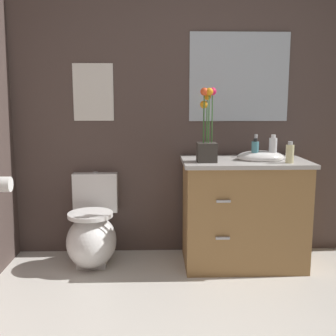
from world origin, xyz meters
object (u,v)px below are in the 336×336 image
at_px(toilet_paper_roll, 3,184).
at_px(vanity_cabinet, 243,211).
at_px(soap_bottle, 255,151).
at_px(toilet, 92,234).
at_px(wall_mirror, 239,77).
at_px(flower_vase, 207,138).
at_px(lotion_bottle, 273,149).
at_px(hand_wash_bottle, 290,153).
at_px(wall_poster, 93,92).

bearing_deg(toilet_paper_roll, vanity_cabinet, 5.53).
distance_m(vanity_cabinet, soap_bottle, 0.48).
bearing_deg(toilet, soap_bottle, -3.17).
height_order(wall_mirror, toilet_paper_roll, wall_mirror).
height_order(flower_vase, lotion_bottle, flower_vase).
height_order(toilet, lotion_bottle, lotion_bottle).
height_order(vanity_cabinet, wall_mirror, wall_mirror).
distance_m(toilet, vanity_cabinet, 1.18).
xyz_separation_m(toilet, toilet_paper_roll, (-0.59, -0.20, 0.44)).
bearing_deg(lotion_bottle, vanity_cabinet, 171.91).
distance_m(vanity_cabinet, hand_wash_bottle, 0.57).
relative_size(toilet, wall_mirror, 0.86).
height_order(soap_bottle, hand_wash_bottle, soap_bottle).
bearing_deg(toilet_paper_roll, wall_poster, 38.34).
bearing_deg(lotion_bottle, wall_mirror, 122.21).
bearing_deg(toilet, lotion_bottle, -2.29).
relative_size(toilet, flower_vase, 1.29).
distance_m(flower_vase, lotion_bottle, 0.51).
bearing_deg(hand_wash_bottle, soap_bottle, 151.67).
height_order(toilet, wall_poster, wall_poster).
distance_m(vanity_cabinet, toilet_paper_roll, 1.78).
height_order(soap_bottle, lotion_bottle, lotion_bottle).
xyz_separation_m(flower_vase, toilet_paper_roll, (-1.45, -0.08, -0.32)).
bearing_deg(flower_vase, toilet, 172.31).
height_order(wall_poster, toilet_paper_roll, wall_poster).
xyz_separation_m(soap_bottle, wall_poster, (-1.23, 0.34, 0.43)).
bearing_deg(toilet, hand_wash_bottle, -7.36).
bearing_deg(hand_wash_bottle, toilet, 172.64).
relative_size(soap_bottle, hand_wash_bottle, 1.08).
xyz_separation_m(hand_wash_bottle, wall_poster, (-1.46, 0.46, 0.44)).
height_order(flower_vase, wall_poster, wall_poster).
distance_m(soap_bottle, lotion_bottle, 0.14).
bearing_deg(wall_mirror, wall_poster, 180.00).
relative_size(vanity_cabinet, wall_mirror, 1.25).
relative_size(vanity_cabinet, lotion_bottle, 5.21).
bearing_deg(wall_poster, hand_wash_bottle, -17.38).
distance_m(flower_vase, soap_bottle, 0.38).
height_order(soap_bottle, toilet_paper_roll, soap_bottle).
xyz_separation_m(hand_wash_bottle, toilet_paper_roll, (-2.04, -0.01, -0.21)).
xyz_separation_m(vanity_cabinet, soap_bottle, (0.06, -0.04, 0.47)).
bearing_deg(flower_vase, wall_poster, 156.07).
xyz_separation_m(soap_bottle, lotion_bottle, (0.14, 0.01, 0.01)).
height_order(vanity_cabinet, soap_bottle, vanity_cabinet).
height_order(lotion_bottle, hand_wash_bottle, lotion_bottle).
bearing_deg(flower_vase, toilet_paper_roll, -176.88).
xyz_separation_m(vanity_cabinet, flower_vase, (-0.30, -0.09, 0.57)).
distance_m(flower_vase, hand_wash_bottle, 0.60).
relative_size(toilet, soap_bottle, 4.13).
height_order(toilet, toilet_paper_roll, toilet_paper_roll).
bearing_deg(wall_mirror, toilet, -167.09).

